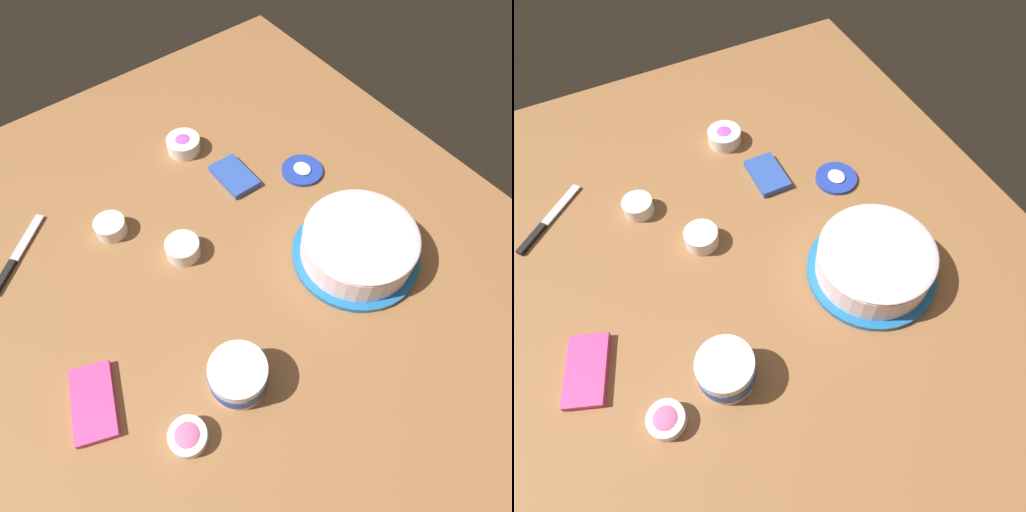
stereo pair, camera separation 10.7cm
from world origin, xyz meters
TOP-DOWN VIEW (x-y plane):
  - ground_plane at (0.00, 0.00)m, footprint 1.54×1.54m
  - frosted_cake at (0.20, 0.31)m, footprint 0.31×0.31m
  - frosting_tub at (0.28, -0.09)m, footprint 0.12×0.12m
  - frosting_tub_lid at (-0.09, 0.39)m, footprint 0.11×0.11m
  - spreading_knife at (-0.29, -0.35)m, footprint 0.17×0.19m
  - sprinkle_bowl_blue at (-0.23, -0.12)m, footprint 0.08×0.08m
  - sprinkle_bowl_pink at (0.31, -0.23)m, footprint 0.08×0.08m
  - sprinkle_bowl_rainbow at (-0.36, 0.18)m, footprint 0.09×0.09m
  - sprinkle_bowl_green at (-0.06, -0.01)m, footprint 0.08×0.08m
  - candy_box_lower at (0.14, -0.35)m, footprint 0.17×0.13m
  - candy_box_upper at (-0.18, 0.23)m, footprint 0.13×0.08m

SIDE VIEW (x-z plane):
  - ground_plane at x=0.00m, z-range 0.00..0.00m
  - spreading_knife at x=-0.29m, z-range 0.00..0.01m
  - frosting_tub_lid at x=-0.09m, z-range 0.00..0.01m
  - candy_box_upper at x=-0.18m, z-range 0.00..0.02m
  - candy_box_lower at x=0.14m, z-range 0.00..0.02m
  - sprinkle_bowl_pink at x=0.31m, z-range 0.00..0.04m
  - sprinkle_bowl_blue at x=-0.23m, z-range 0.00..0.04m
  - sprinkle_bowl_rainbow at x=-0.36m, z-range 0.00..0.04m
  - sprinkle_bowl_green at x=-0.06m, z-range 0.00..0.04m
  - frosting_tub at x=0.28m, z-range 0.00..0.09m
  - frosted_cake at x=0.20m, z-range 0.00..0.10m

